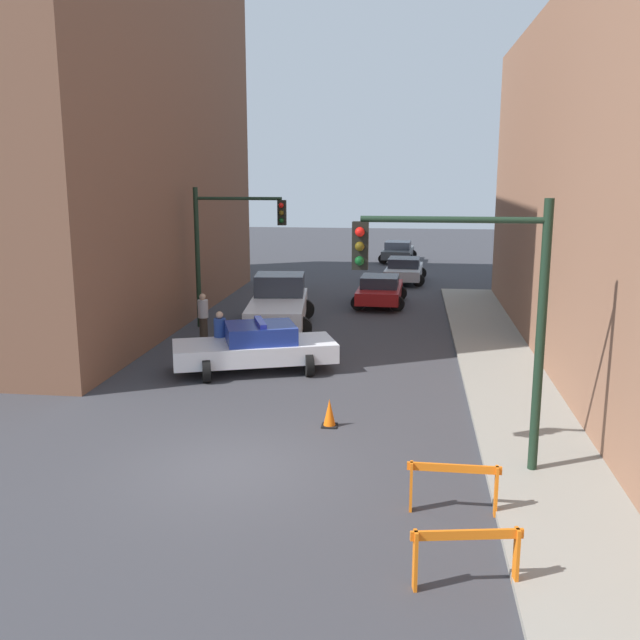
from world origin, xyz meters
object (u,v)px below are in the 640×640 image
Objects in this scene: parked_car_mid at (404,270)px; barrier_front at (466,549)px; traffic_cone at (329,413)px; traffic_light_far at (226,237)px; barrier_mid at (454,480)px; pedestrian_corner at (203,316)px; traffic_light_near at (479,295)px; parked_car_near at (380,290)px; police_car at (256,347)px; parked_car_far at (398,251)px; white_truck at (278,304)px; pedestrian_crossing at (220,337)px.

parked_car_mid is 2.77× the size of barrier_front.
traffic_light_far is at bearing 116.39° from traffic_cone.
barrier_mid reaches higher than traffic_cone.
parked_car_mid is 2.64× the size of pedestrian_corner.
parked_car_mid is 6.69× the size of traffic_cone.
traffic_light_near is 1.20× the size of parked_car_near.
pedestrian_corner is at bearing 17.50° from police_car.
police_car is (-5.71, 6.50, -2.81)m from traffic_light_near.
police_car reaches higher than parked_car_mid.
traffic_light_far is 7.93× the size of traffic_cone.
police_car is 11.41m from parked_car_near.
traffic_light_near reaches higher than police_car.
parked_car_far is at bearing 92.58° from barrier_front.
police_car is at bearing 89.81° from pedestrian_corner.
pedestrian_corner is 1.04× the size of barrier_mid.
parked_car_far reaches higher than traffic_cone.
barrier_front is 2.41× the size of traffic_cone.
traffic_light_far is 8.07m from parked_car_near.
parked_car_mid is at bearing -152.58° from pedestrian_corner.
traffic_light_near reaches higher than white_truck.
parked_car_far is 2.65× the size of pedestrian_crossing.
parked_car_far is at bearing 89.79° from parked_car_near.
barrier_mid is at bearing 91.27° from barrier_front.
traffic_light_far reaches higher than pedestrian_corner.
parked_car_far reaches higher than barrier_front.
white_truck is (1.89, 0.26, -2.49)m from traffic_light_far.
traffic_light_far is at bearing 131.92° from pedestrian_crossing.
parked_car_near reaches higher than traffic_cone.
parked_car_near reaches higher than barrier_mid.
parked_car_far is 23.69m from pedestrian_corner.
barrier_mid is (6.47, -8.82, -0.24)m from pedestrian_crossing.
barrier_front is 0.99× the size of barrier_mid.
parked_car_near is at bearing -88.26° from parked_car_far.
white_truck is 10.79m from traffic_cone.
pedestrian_crossing is at bearing 134.67° from traffic_light_near.
traffic_light_near is 7.93× the size of traffic_cone.
parked_car_far reaches higher than barrier_mid.
pedestrian_crossing reaches higher than police_car.
parked_car_mid is 25.95m from barrier_mid.
pedestrian_crossing is 12.87m from barrier_front.
parked_car_mid is 2.64× the size of pedestrian_crossing.
parked_car_far is (0.49, 15.36, 0.00)m from parked_car_near.
traffic_light_far is 18.20m from barrier_front.
white_truck reaches higher than traffic_cone.
parked_car_mid reaches higher than barrier_front.
barrier_mid is (-0.05, 2.27, 0.00)m from barrier_front.
traffic_light_far is 3.13× the size of pedestrian_corner.
parked_car_far is 6.71× the size of traffic_cone.
traffic_cone is (3.88, -4.86, -0.54)m from pedestrian_crossing.
traffic_light_near is at bearing -69.97° from white_truck.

